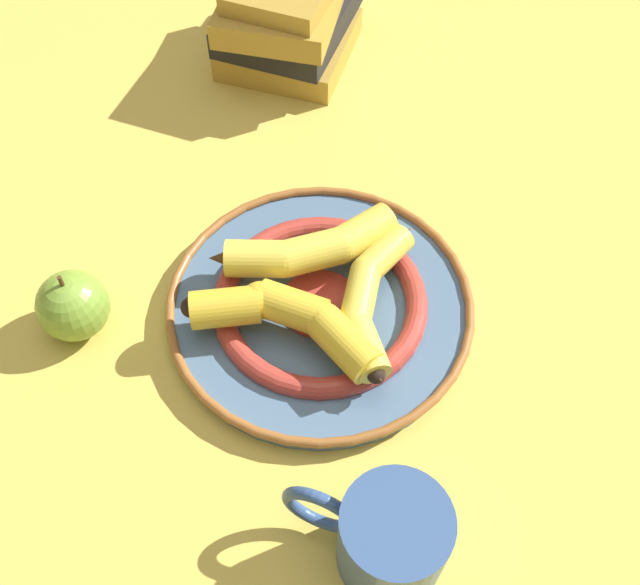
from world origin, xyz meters
TOP-DOWN VIEW (x-y plane):
  - ground_plane at (0.00, 0.00)m, footprint 2.80×2.80m
  - decorative_bowl at (-0.03, 0.02)m, footprint 0.30×0.30m
  - banana_a at (-0.02, 0.06)m, footprint 0.18×0.08m
  - banana_b at (0.01, -0.01)m, footprint 0.11×0.19m
  - banana_c at (-0.07, 0.00)m, footprint 0.08×0.19m
  - book_stack at (-0.42, -0.03)m, footprint 0.22×0.19m
  - coffee_mug at (0.21, 0.07)m, footprint 0.09×0.13m
  - apple at (-0.01, -0.22)m, footprint 0.07×0.07m

SIDE VIEW (x-z plane):
  - ground_plane at x=0.00m, z-range 0.00..0.00m
  - decorative_bowl at x=-0.03m, z-range 0.00..0.03m
  - apple at x=-0.01m, z-range -0.01..0.07m
  - banana_a at x=-0.02m, z-range 0.03..0.06m
  - coffee_mug at x=0.21m, z-range 0.00..0.09m
  - banana_b at x=0.01m, z-range 0.03..0.07m
  - banana_c at x=-0.07m, z-range 0.03..0.07m
  - book_stack at x=-0.42m, z-range 0.00..0.12m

